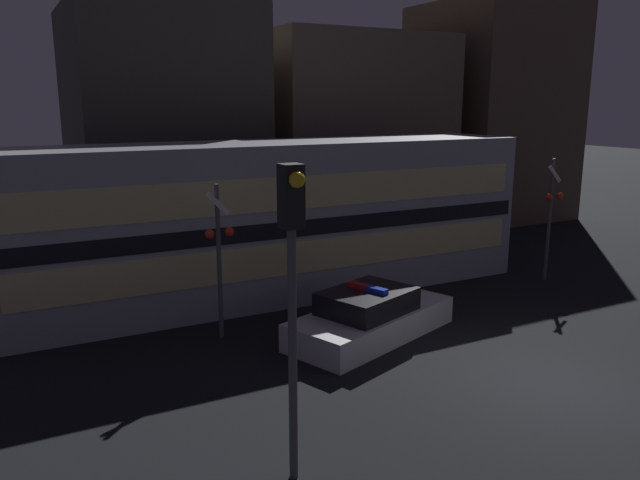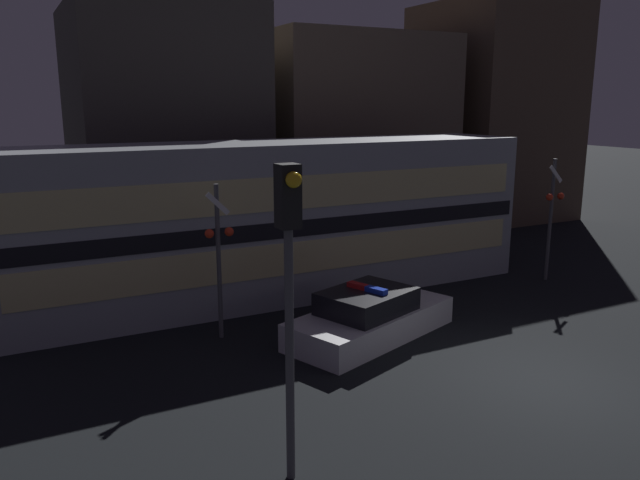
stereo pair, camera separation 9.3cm
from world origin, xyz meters
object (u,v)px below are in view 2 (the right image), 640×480
object	(u,v)px
traffic_light_corner	(289,266)
crossing_signal_near	(552,212)
police_car	(370,317)
train	(277,219)

from	to	relation	value
traffic_light_corner	crossing_signal_near	bearing A→B (deg)	27.00
police_car	crossing_signal_near	distance (m)	8.04
train	traffic_light_corner	bearing A→B (deg)	-112.41
train	crossing_signal_near	bearing A→B (deg)	-18.06
police_car	traffic_light_corner	world-z (taller)	traffic_light_corner
train	traffic_light_corner	xyz separation A→B (m)	(-3.60, -8.73, 1.11)
train	police_car	bearing A→B (deg)	-82.46
police_car	traffic_light_corner	size ratio (longest dim) A/B	1.01
train	police_car	xyz separation A→B (m)	(0.57, -4.28, -1.76)
train	traffic_light_corner	world-z (taller)	traffic_light_corner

